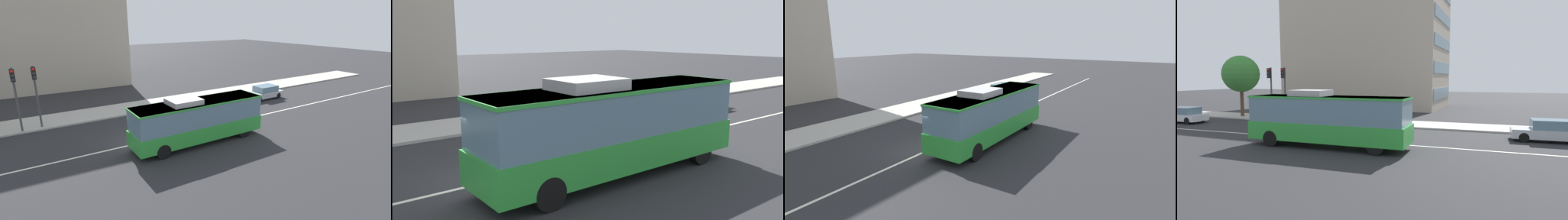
# 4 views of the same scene
# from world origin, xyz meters

# --- Properties ---
(ground_plane) EXTENTS (160.00, 160.00, 0.00)m
(ground_plane) POSITION_xyz_m (0.00, 0.00, 0.00)
(ground_plane) COLOR #28282B
(sidewalk_kerb) EXTENTS (80.00, 3.89, 0.14)m
(sidewalk_kerb) POSITION_xyz_m (0.00, 8.55, 0.07)
(sidewalk_kerb) COLOR #B2ADA3
(sidewalk_kerb) RESTS_ON ground_plane
(lane_centre_line) EXTENTS (76.00, 0.16, 0.01)m
(lane_centre_line) POSITION_xyz_m (0.00, 0.00, 0.01)
(lane_centre_line) COLOR silver
(lane_centre_line) RESTS_ON ground_plane
(transit_bus) EXTENTS (10.00, 2.51, 3.46)m
(transit_bus) POSITION_xyz_m (3.75, -2.05, 1.81)
(transit_bus) COLOR green
(transit_bus) RESTS_ON ground_plane
(sedan_silver) EXTENTS (4.53, 1.89, 1.46)m
(sedan_silver) POSITION_xyz_m (16.71, 4.30, 0.72)
(sedan_silver) COLOR #B7BABF
(sedan_silver) RESTS_ON ground_plane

